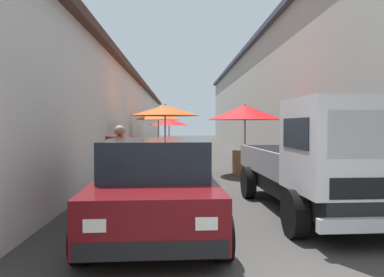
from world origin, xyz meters
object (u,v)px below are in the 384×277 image
at_px(delivery_truck, 332,163).
at_px(vendor_by_crates, 120,159).
at_px(hatchback_car, 155,185).
at_px(fruit_stall_near_right, 245,118).
at_px(parked_scooter, 309,170).
at_px(plastic_stool, 298,176).
at_px(fruit_stall_far_left, 169,127).
at_px(fruit_stall_near_left, 157,124).
at_px(fruit_stall_far_right, 164,119).

height_order(delivery_truck, vendor_by_crates, delivery_truck).
relative_size(hatchback_car, vendor_by_crates, 2.38).
height_order(fruit_stall_near_right, delivery_truck, fruit_stall_near_right).
distance_m(delivery_truck, parked_scooter, 4.19).
xyz_separation_m(vendor_by_crates, plastic_stool, (2.09, -4.37, -0.64)).
bearing_deg(plastic_stool, fruit_stall_far_left, 18.04).
height_order(fruit_stall_near_right, fruit_stall_far_left, fruit_stall_near_right).
bearing_deg(fruit_stall_near_left, fruit_stall_near_right, -147.92).
distance_m(fruit_stall_near_left, fruit_stall_far_left, 3.64).
relative_size(fruit_stall_near_right, parked_scooter, 1.48).
distance_m(fruit_stall_far_left, vendor_by_crates, 13.57).
bearing_deg(hatchback_car, fruit_stall_far_right, 1.12).
distance_m(hatchback_car, plastic_stool, 5.30).
xyz_separation_m(fruit_stall_near_right, vendor_by_crates, (-4.79, 3.43, -0.94)).
distance_m(hatchback_car, vendor_by_crates, 2.04).
distance_m(fruit_stall_far_left, delivery_truck, 15.45).
xyz_separation_m(fruit_stall_far_right, fruit_stall_far_left, (8.39, 0.07, -0.33)).
bearing_deg(hatchback_car, delivery_truck, -84.58).
bearing_deg(parked_scooter, fruit_stall_far_right, 56.52).
bearing_deg(hatchback_car, parked_scooter, -42.62).
height_order(fruit_stall_far_right, parked_scooter, fruit_stall_far_right).
distance_m(fruit_stall_far_right, vendor_by_crates, 5.29).
xyz_separation_m(fruit_stall_far_right, parked_scooter, (-2.71, -4.09, -1.44)).
relative_size(fruit_stall_near_left, parked_scooter, 1.42).
relative_size(delivery_truck, parked_scooter, 2.95).
xyz_separation_m(fruit_stall_far_left, delivery_truck, (-15.11, -3.14, -0.52)).
bearing_deg(hatchback_car, plastic_stool, -41.85).
bearing_deg(hatchback_car, vendor_by_crates, 24.55).
bearing_deg(fruit_stall_far_left, hatchback_car, -179.24).
bearing_deg(fruit_stall_far_right, fruit_stall_far_left, 0.46).
xyz_separation_m(fruit_stall_far_left, plastic_stool, (-11.46, -3.73, -1.23)).
bearing_deg(plastic_stool, parked_scooter, -49.89).
xyz_separation_m(fruit_stall_far_right, hatchback_car, (-7.01, -0.14, -1.16)).
height_order(fruit_stall_far_left, delivery_truck, fruit_stall_far_left).
bearing_deg(fruit_stall_near_right, delivery_truck, -176.89).
distance_m(fruit_stall_far_right, fruit_stall_near_right, 2.75).
height_order(vendor_by_crates, plastic_stool, vendor_by_crates).
bearing_deg(delivery_truck, vendor_by_crates, 67.44).
xyz_separation_m(fruit_stall_far_left, hatchback_car, (-15.39, -0.20, -0.82)).
relative_size(fruit_stall_near_right, delivery_truck, 0.50).
bearing_deg(parked_scooter, fruit_stall_far_left, 20.56).
relative_size(fruit_stall_far_right, parked_scooter, 1.44).
bearing_deg(vendor_by_crates, fruit_stall_near_right, -35.58).
bearing_deg(fruit_stall_far_left, plastic_stool, -161.96).
xyz_separation_m(fruit_stall_near_left, parked_scooter, (-7.48, -4.59, -1.27)).
distance_m(fruit_stall_near_right, plastic_stool, 3.27).
bearing_deg(delivery_truck, fruit_stall_near_right, 3.11).
bearing_deg(fruit_stall_near_left, fruit_stall_far_left, -6.82).
distance_m(fruit_stall_near_right, vendor_by_crates, 5.97).
height_order(fruit_stall_far_right, vendor_by_crates, fruit_stall_far_right).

